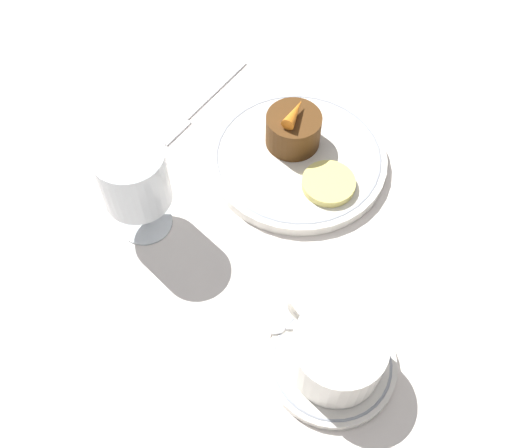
# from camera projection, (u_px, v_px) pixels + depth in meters

# --- Properties ---
(ground_plane) EXTENTS (3.00, 3.00, 0.00)m
(ground_plane) POSITION_uv_depth(u_px,v_px,m) (293.00, 174.00, 0.75)
(ground_plane) COLOR white
(dinner_plate) EXTENTS (0.22, 0.22, 0.01)m
(dinner_plate) POSITION_uv_depth(u_px,v_px,m) (298.00, 158.00, 0.75)
(dinner_plate) COLOR white
(dinner_plate) RESTS_ON ground_plane
(saucer) EXTENTS (0.13, 0.13, 0.01)m
(saucer) POSITION_uv_depth(u_px,v_px,m) (332.00, 363.00, 0.61)
(saucer) COLOR white
(saucer) RESTS_ON ground_plane
(coffee_cup) EXTENTS (0.12, 0.09, 0.06)m
(coffee_cup) POSITION_uv_depth(u_px,v_px,m) (338.00, 353.00, 0.58)
(coffee_cup) COLOR white
(coffee_cup) RESTS_ON saucer
(spoon) EXTENTS (0.08, 0.09, 0.00)m
(spoon) POSITION_uv_depth(u_px,v_px,m) (305.00, 327.00, 0.63)
(spoon) COLOR silver
(spoon) RESTS_ON saucer
(wine_glass) EXTENTS (0.08, 0.08, 0.13)m
(wine_glass) POSITION_uv_depth(u_px,v_px,m) (134.00, 181.00, 0.64)
(wine_glass) COLOR silver
(wine_glass) RESTS_ON ground_plane
(fork) EXTENTS (0.06, 0.18, 0.01)m
(fork) POSITION_uv_depth(u_px,v_px,m) (195.00, 109.00, 0.81)
(fork) COLOR silver
(fork) RESTS_ON ground_plane
(dessert_cake) EXTENTS (0.07, 0.07, 0.04)m
(dessert_cake) POSITION_uv_depth(u_px,v_px,m) (293.00, 130.00, 0.74)
(dessert_cake) COLOR #563314
(dessert_cake) RESTS_ON dinner_plate
(carrot_garnish) EXTENTS (0.03, 0.05, 0.02)m
(carrot_garnish) POSITION_uv_depth(u_px,v_px,m) (295.00, 113.00, 0.72)
(carrot_garnish) COLOR orange
(carrot_garnish) RESTS_ON dessert_cake
(pineapple_slice) EXTENTS (0.06, 0.06, 0.01)m
(pineapple_slice) POSITION_uv_depth(u_px,v_px,m) (329.00, 183.00, 0.72)
(pineapple_slice) COLOR #EFE075
(pineapple_slice) RESTS_ON dinner_plate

